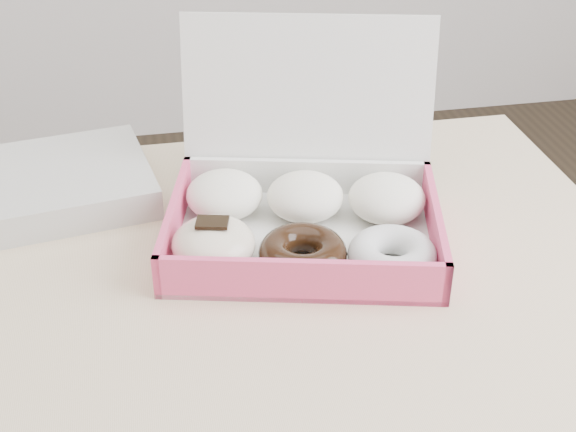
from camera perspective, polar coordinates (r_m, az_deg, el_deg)
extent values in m
cube|color=tan|center=(0.93, -9.47, -7.11)|extent=(1.20, 0.80, 0.04)
cylinder|color=tan|center=(1.54, 12.14, -7.37)|extent=(0.05, 0.05, 0.71)
cube|color=silver|center=(1.00, 1.13, -1.80)|extent=(0.38, 0.31, 0.01)
cube|color=#E44773|center=(0.89, 0.94, -4.66)|extent=(0.32, 0.09, 0.06)
cube|color=silver|center=(1.09, 1.31, 2.68)|extent=(0.32, 0.09, 0.06)
cube|color=#E44773|center=(1.01, -8.09, -0.41)|extent=(0.07, 0.24, 0.06)
cube|color=#E44773|center=(1.00, 10.42, -0.83)|extent=(0.07, 0.24, 0.06)
cube|color=silver|center=(1.07, 1.40, 7.71)|extent=(0.34, 0.13, 0.24)
ellipsoid|color=white|center=(1.04, -4.55, 1.52)|extent=(0.12, 0.12, 0.06)
ellipsoid|color=white|center=(1.04, 1.23, 1.40)|extent=(0.12, 0.12, 0.06)
ellipsoid|color=white|center=(1.04, 7.03, 1.26)|extent=(0.12, 0.12, 0.06)
ellipsoid|color=beige|center=(0.95, -5.32, -1.99)|extent=(0.12, 0.12, 0.06)
cube|color=black|center=(0.93, -5.41, -0.45)|extent=(0.04, 0.03, 0.00)
torus|color=black|center=(0.94, 1.05, -2.64)|extent=(0.13, 0.13, 0.04)
torus|color=silver|center=(0.95, 7.42, -2.78)|extent=(0.13, 0.13, 0.04)
cube|color=beige|center=(1.14, -16.64, 2.11)|extent=(0.30, 0.26, 0.04)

